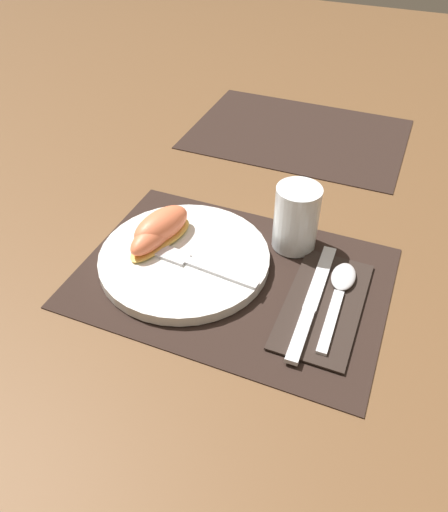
% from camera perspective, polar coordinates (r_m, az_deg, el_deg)
% --- Properties ---
extents(ground_plane, '(3.00, 3.00, 0.00)m').
position_cam_1_polar(ground_plane, '(0.73, 0.97, -2.50)').
color(ground_plane, brown).
extents(placemat, '(0.44, 0.31, 0.00)m').
position_cam_1_polar(placemat, '(0.72, 0.97, -2.39)').
color(placemat, black).
rests_on(placemat, ground_plane).
extents(placemat_far, '(0.44, 0.31, 0.00)m').
position_cam_1_polar(placemat_far, '(1.10, 8.43, 13.67)').
color(placemat_far, black).
rests_on(placemat_far, ground_plane).
extents(plate, '(0.25, 0.25, 0.02)m').
position_cam_1_polar(plate, '(0.74, -4.47, -0.16)').
color(plate, white).
rests_on(plate, placemat).
extents(juice_glass, '(0.07, 0.07, 0.10)m').
position_cam_1_polar(juice_glass, '(0.76, 8.21, 3.96)').
color(juice_glass, silver).
rests_on(juice_glass, placemat).
extents(napkin, '(0.10, 0.21, 0.00)m').
position_cam_1_polar(napkin, '(0.69, 11.30, -5.43)').
color(napkin, '#2D231E').
rests_on(napkin, placemat).
extents(knife, '(0.02, 0.23, 0.01)m').
position_cam_1_polar(knife, '(0.69, 10.00, -5.19)').
color(knife, silver).
rests_on(knife, napkin).
extents(spoon, '(0.04, 0.17, 0.01)m').
position_cam_1_polar(spoon, '(0.71, 13.14, -3.55)').
color(spoon, silver).
rests_on(spoon, napkin).
extents(fork, '(0.18, 0.04, 0.00)m').
position_cam_1_polar(fork, '(0.72, -3.74, -0.69)').
color(fork, silver).
rests_on(fork, plate).
extents(citrus_wedge_0, '(0.08, 0.12, 0.04)m').
position_cam_1_polar(citrus_wedge_0, '(0.76, -7.16, 3.30)').
color(citrus_wedge_0, '#F7C656').
rests_on(citrus_wedge_0, plate).
extents(citrus_wedge_1, '(0.06, 0.12, 0.04)m').
position_cam_1_polar(citrus_wedge_1, '(0.75, -7.80, 2.49)').
color(citrus_wedge_1, '#F7C656').
rests_on(citrus_wedge_1, plate).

